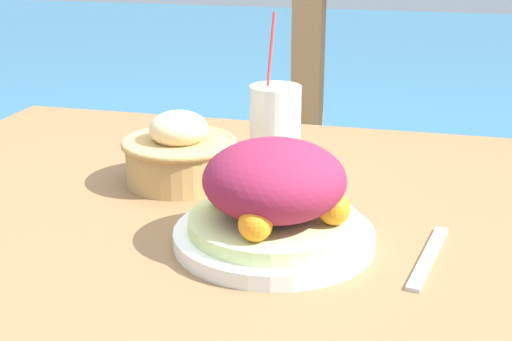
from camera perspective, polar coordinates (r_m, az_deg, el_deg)
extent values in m
cube|color=olive|center=(1.04, -3.71, -3.54)|extent=(1.11, 0.89, 0.04)
cube|color=olive|center=(1.72, -15.35, -8.92)|extent=(0.06, 0.06, 0.74)
cube|color=#937551|center=(1.84, 3.93, -1.66)|extent=(0.07, 0.07, 1.02)
cube|color=teal|center=(4.30, 10.11, 6.43)|extent=(12.00, 4.00, 0.45)
cylinder|color=white|center=(0.90, 1.45, -5.31)|extent=(0.25, 0.25, 0.02)
cylinder|color=#C6DB8E|center=(0.89, 1.46, -4.20)|extent=(0.22, 0.22, 0.02)
ellipsoid|color=maroon|center=(0.87, 1.49, -0.73)|extent=(0.18, 0.18, 0.10)
sphere|color=orange|center=(0.86, 6.25, -3.06)|extent=(0.04, 0.04, 0.04)
sphere|color=orange|center=(0.95, 2.10, -0.81)|extent=(0.04, 0.04, 0.04)
sphere|color=orange|center=(0.91, -2.79, -1.67)|extent=(0.04, 0.04, 0.04)
sphere|color=orange|center=(0.81, -0.06, -4.34)|extent=(0.04, 0.04, 0.04)
cylinder|color=silver|center=(1.18, 1.54, 3.66)|extent=(0.09, 0.09, 0.13)
cylinder|color=red|center=(1.17, 0.99, 7.22)|extent=(0.01, 0.06, 0.22)
cylinder|color=tan|center=(1.11, -6.12, 0.74)|extent=(0.17, 0.17, 0.07)
torus|color=tan|center=(1.10, -6.17, 2.23)|extent=(0.18, 0.18, 0.01)
ellipsoid|color=beige|center=(1.09, -6.21, 3.34)|extent=(0.09, 0.09, 0.05)
cube|color=silver|center=(0.89, 13.65, -6.73)|extent=(0.05, 0.18, 0.00)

